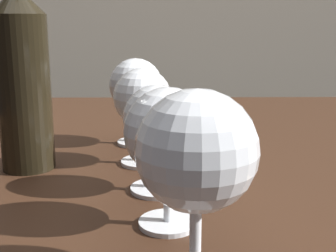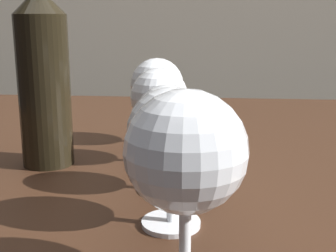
# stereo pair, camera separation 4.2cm
# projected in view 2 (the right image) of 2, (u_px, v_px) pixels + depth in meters

# --- Properties ---
(dining_table) EXTENTS (1.30, 0.99, 0.72)m
(dining_table) POSITION_uv_depth(u_px,v_px,m) (204.00, 198.00, 0.72)
(dining_table) COLOR #382114
(dining_table) RESTS_ON ground_plane
(wine_glass_amber) EXTENTS (0.09, 0.09, 0.15)m
(wine_glass_amber) POSITION_uv_depth(u_px,v_px,m) (181.00, 155.00, 0.31)
(wine_glass_amber) COLOR white
(wine_glass_amber) RESTS_ON dining_table
(wine_glass_white) EXTENTS (0.09, 0.09, 0.14)m
(wine_glass_white) POSITION_uv_depth(u_px,v_px,m) (168.00, 133.00, 0.42)
(wine_glass_white) COLOR white
(wine_glass_white) RESTS_ON dining_table
(wine_glass_rose) EXTENTS (0.08, 0.08, 0.13)m
(wine_glass_rose) POSITION_uv_depth(u_px,v_px,m) (166.00, 121.00, 0.51)
(wine_glass_rose) COLOR white
(wine_glass_rose) RESTS_ON dining_table
(wine_glass_empty) EXTENTS (0.08, 0.08, 0.14)m
(wine_glass_empty) POSITION_uv_depth(u_px,v_px,m) (157.00, 100.00, 0.61)
(wine_glass_empty) COLOR white
(wine_glass_empty) RESTS_ON dining_table
(wine_glass_cabernet) EXTENTS (0.09, 0.09, 0.14)m
(wine_glass_cabernet) POSITION_uv_depth(u_px,v_px,m) (155.00, 87.00, 0.72)
(wine_glass_cabernet) COLOR white
(wine_glass_cabernet) RESTS_ON dining_table
(wine_bottle) EXTENTS (0.07, 0.07, 0.33)m
(wine_bottle) POSITION_uv_depth(u_px,v_px,m) (41.00, 73.00, 0.60)
(wine_bottle) COLOR black
(wine_bottle) RESTS_ON dining_table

